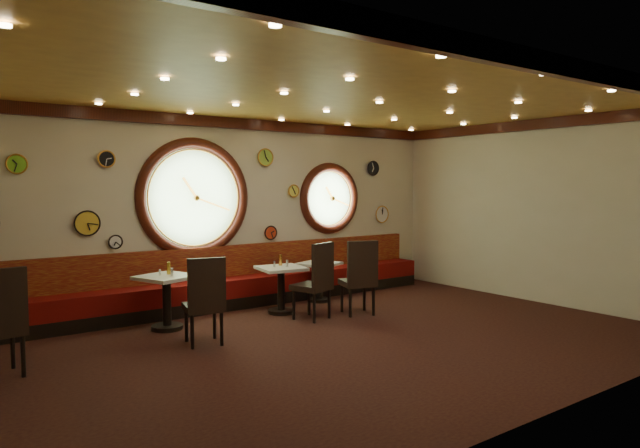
# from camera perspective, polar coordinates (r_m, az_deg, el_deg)

# --- Properties ---
(floor) EXTENTS (9.00, 6.00, 0.00)m
(floor) POSITION_cam_1_polar(r_m,az_deg,el_deg) (7.63, 1.31, -11.77)
(floor) COLOR black
(floor) RESTS_ON ground
(ceiling) EXTENTS (9.00, 6.00, 0.02)m
(ceiling) POSITION_cam_1_polar(r_m,az_deg,el_deg) (7.43, 1.35, 12.71)
(ceiling) COLOR gold
(ceiling) RESTS_ON wall_back
(wall_back) EXTENTS (9.00, 0.02, 3.20)m
(wall_back) POSITION_cam_1_polar(r_m,az_deg,el_deg) (9.90, -9.32, 1.20)
(wall_back) COLOR beige
(wall_back) RESTS_ON floor
(wall_front) EXTENTS (9.00, 0.02, 3.20)m
(wall_front) POSITION_cam_1_polar(r_m,az_deg,el_deg) (5.31, 21.46, -1.40)
(wall_front) COLOR beige
(wall_front) RESTS_ON floor
(wall_right) EXTENTS (0.02, 6.00, 3.20)m
(wall_right) POSITION_cam_1_polar(r_m,az_deg,el_deg) (10.71, 20.78, 1.20)
(wall_right) COLOR beige
(wall_right) RESTS_ON floor
(molding_back) EXTENTS (9.00, 0.10, 0.18)m
(molding_back) POSITION_cam_1_polar(r_m,az_deg,el_deg) (9.90, -9.28, 9.95)
(molding_back) COLOR #351009
(molding_back) RESTS_ON wall_back
(molding_front) EXTENTS (9.00, 0.10, 0.18)m
(molding_front) POSITION_cam_1_polar(r_m,az_deg,el_deg) (5.42, 21.42, 14.75)
(molding_front) COLOR #351009
(molding_front) RESTS_ON wall_back
(molding_right) EXTENTS (0.10, 6.00, 0.18)m
(molding_right) POSITION_cam_1_polar(r_m,az_deg,el_deg) (10.71, 20.84, 9.29)
(molding_right) COLOR #351009
(molding_right) RESTS_ON wall_back
(banquette_base) EXTENTS (8.00, 0.55, 0.20)m
(banquette_base) POSITION_cam_1_polar(r_m,az_deg,el_deg) (9.84, -8.47, -7.61)
(banquette_base) COLOR black
(banquette_base) RESTS_ON floor
(banquette_seat) EXTENTS (8.00, 0.55, 0.30)m
(banquette_seat) POSITION_cam_1_polar(r_m,az_deg,el_deg) (9.80, -8.49, -6.18)
(banquette_seat) COLOR #5B0807
(banquette_seat) RESTS_ON banquette_base
(banquette_back) EXTENTS (8.00, 0.10, 0.55)m
(banquette_back) POSITION_cam_1_polar(r_m,az_deg,el_deg) (9.93, -9.10, -3.71)
(banquette_back) COLOR #61070E
(banquette_back) RESTS_ON wall_back
(porthole_left_glass) EXTENTS (1.66, 0.02, 1.66)m
(porthole_left_glass) POSITION_cam_1_polar(r_m,az_deg,el_deg) (9.63, -12.51, 2.57)
(porthole_left_glass) COLOR #87B26B
(porthole_left_glass) RESTS_ON wall_back
(porthole_left_frame) EXTENTS (1.98, 0.18, 1.98)m
(porthole_left_frame) POSITION_cam_1_polar(r_m,az_deg,el_deg) (9.62, -12.47, 2.57)
(porthole_left_frame) COLOR #351009
(porthole_left_frame) RESTS_ON wall_back
(porthole_left_ring) EXTENTS (1.61, 0.03, 1.61)m
(porthole_left_ring) POSITION_cam_1_polar(r_m,az_deg,el_deg) (9.59, -12.40, 2.57)
(porthole_left_ring) COLOR #C5852E
(porthole_left_ring) RESTS_ON wall_back
(porthole_right_glass) EXTENTS (1.10, 0.02, 1.10)m
(porthole_right_glass) POSITION_cam_1_polar(r_m,az_deg,el_deg) (11.06, 0.90, 2.58)
(porthole_right_glass) COLOR #87B26B
(porthole_right_glass) RESTS_ON wall_back
(porthole_right_frame) EXTENTS (1.38, 0.18, 1.38)m
(porthole_right_frame) POSITION_cam_1_polar(r_m,az_deg,el_deg) (11.05, 0.95, 2.58)
(porthole_right_frame) COLOR #351009
(porthole_right_frame) RESTS_ON wall_back
(porthole_right_ring) EXTENTS (1.09, 0.03, 1.09)m
(porthole_right_ring) POSITION_cam_1_polar(r_m,az_deg,el_deg) (11.03, 1.04, 2.58)
(porthole_right_ring) COLOR #C5852E
(porthole_right_ring) RESTS_ON wall_back
(wall_clock_0) EXTENTS (0.24, 0.03, 0.24)m
(wall_clock_0) POSITION_cam_1_polar(r_m,az_deg,el_deg) (9.13, -20.58, 6.11)
(wall_clock_0) COLOR black
(wall_clock_0) RESTS_ON wall_back
(wall_clock_1) EXTENTS (0.34, 0.03, 0.34)m
(wall_clock_1) POSITION_cam_1_polar(r_m,az_deg,el_deg) (11.91, 6.19, 0.97)
(wall_clock_1) COLOR white
(wall_clock_1) RESTS_ON wall_back
(wall_clock_3) EXTENTS (0.30, 0.03, 0.30)m
(wall_clock_3) POSITION_cam_1_polar(r_m,az_deg,el_deg) (10.23, -5.50, 6.65)
(wall_clock_3) COLOR #8EBA3A
(wall_clock_3) RESTS_ON wall_back
(wall_clock_4) EXTENTS (0.20, 0.03, 0.20)m
(wall_clock_4) POSITION_cam_1_polar(r_m,az_deg,el_deg) (9.19, -19.79, -1.69)
(wall_clock_4) COLOR white
(wall_clock_4) RESTS_ON wall_back
(wall_clock_5) EXTENTS (0.36, 0.03, 0.36)m
(wall_clock_5) POSITION_cam_1_polar(r_m,az_deg,el_deg) (9.07, -22.26, 0.07)
(wall_clock_5) COLOR gold
(wall_clock_5) RESTS_ON wall_back
(wall_clock_6) EXTENTS (0.24, 0.03, 0.24)m
(wall_clock_6) POSITION_cam_1_polar(r_m,az_deg,el_deg) (10.31, -4.98, -0.88)
(wall_clock_6) COLOR red
(wall_clock_6) RESTS_ON wall_back
(wall_clock_7) EXTENTS (0.26, 0.03, 0.26)m
(wall_clock_7) POSITION_cam_1_polar(r_m,az_deg,el_deg) (8.88, -28.07, 5.31)
(wall_clock_7) COLOR #77CA28
(wall_clock_7) RESTS_ON wall_back
(wall_clock_8) EXTENTS (0.22, 0.03, 0.22)m
(wall_clock_8) POSITION_cam_1_polar(r_m,az_deg,el_deg) (10.54, -2.67, 3.32)
(wall_clock_8) COLOR #F0EB50
(wall_clock_8) RESTS_ON wall_back
(wall_clock_9) EXTENTS (0.28, 0.03, 0.28)m
(wall_clock_9) POSITION_cam_1_polar(r_m,az_deg,el_deg) (11.74, 5.32, 5.57)
(wall_clock_9) COLOR black
(wall_clock_9) RESTS_ON wall_back
(table_b) EXTENTS (0.90, 0.90, 0.78)m
(table_b) POSITION_cam_1_polar(r_m,az_deg,el_deg) (8.48, -15.08, -6.90)
(table_b) COLOR black
(table_b) RESTS_ON floor
(table_c) EXTENTS (0.78, 0.78, 0.75)m
(table_c) POSITION_cam_1_polar(r_m,az_deg,el_deg) (9.22, -3.91, -6.00)
(table_c) COLOR black
(table_c) RESTS_ON floor
(table_d) EXTENTS (0.82, 0.82, 0.69)m
(table_d) POSITION_cam_1_polar(r_m,az_deg,el_deg) (10.12, -0.08, -5.30)
(table_d) COLOR black
(table_d) RESTS_ON floor
(chair_b) EXTENTS (0.57, 0.57, 0.71)m
(chair_b) POSITION_cam_1_polar(r_m,az_deg,el_deg) (7.49, -11.42, -6.99)
(chair_b) COLOR black
(chair_b) RESTS_ON floor
(chair_c) EXTENTS (0.63, 0.63, 0.74)m
(chair_c) POSITION_cam_1_polar(r_m,az_deg,el_deg) (8.71, -0.29, -5.21)
(chair_c) COLOR black
(chair_c) RESTS_ON floor
(chair_d) EXTENTS (0.63, 0.63, 0.74)m
(chair_d) POSITION_cam_1_polar(r_m,az_deg,el_deg) (9.04, 4.03, -4.86)
(chair_d) COLOR black
(chair_d) RESTS_ON floor
(condiment_b_salt) EXTENTS (0.03, 0.03, 0.09)m
(condiment_b_salt) POSITION_cam_1_polar(r_m,az_deg,el_deg) (8.46, -15.73, -4.66)
(condiment_b_salt) COLOR silver
(condiment_b_salt) RESTS_ON table_b
(condiment_c_salt) EXTENTS (0.04, 0.04, 0.10)m
(condiment_c_salt) POSITION_cam_1_polar(r_m,az_deg,el_deg) (9.15, -4.60, -4.00)
(condiment_c_salt) COLOR silver
(condiment_c_salt) RESTS_ON table_c
(condiment_d_salt) EXTENTS (0.04, 0.04, 0.11)m
(condiment_d_salt) POSITION_cam_1_polar(r_m,az_deg,el_deg) (10.07, -0.63, -3.58)
(condiment_d_salt) COLOR silver
(condiment_d_salt) RESTS_ON table_d
(condiment_b_pepper) EXTENTS (0.04, 0.04, 0.11)m
(condiment_b_pepper) POSITION_cam_1_polar(r_m,az_deg,el_deg) (8.37, -14.59, -4.66)
(condiment_b_pepper) COLOR silver
(condiment_b_pepper) RESTS_ON table_b
(condiment_c_pepper) EXTENTS (0.04, 0.04, 0.11)m
(condiment_c_pepper) POSITION_cam_1_polar(r_m,az_deg,el_deg) (9.16, -3.31, -3.94)
(condiment_c_pepper) COLOR silver
(condiment_c_pepper) RESTS_ON table_c
(condiment_d_pepper) EXTENTS (0.04, 0.04, 0.11)m
(condiment_d_pepper) POSITION_cam_1_polar(r_m,az_deg,el_deg) (10.04, 0.41, -3.59)
(condiment_d_pepper) COLOR silver
(condiment_d_pepper) RESTS_ON table_d
(condiment_b_bottle) EXTENTS (0.06, 0.06, 0.18)m
(condiment_b_bottle) POSITION_cam_1_polar(r_m,az_deg,el_deg) (8.51, -14.90, -4.28)
(condiment_b_bottle) COLOR gold
(condiment_b_bottle) RESTS_ON table_b
(condiment_c_bottle) EXTENTS (0.06, 0.06, 0.18)m
(condiment_c_bottle) POSITION_cam_1_polar(r_m,az_deg,el_deg) (9.32, -3.98, -3.60)
(condiment_c_bottle) COLOR orange
(condiment_c_bottle) RESTS_ON table_c
(condiment_d_bottle) EXTENTS (0.04, 0.04, 0.14)m
(condiment_d_bottle) POSITION_cam_1_polar(r_m,az_deg,el_deg) (10.18, -0.11, -3.40)
(condiment_d_bottle) COLOR gold
(condiment_d_bottle) RESTS_ON table_d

